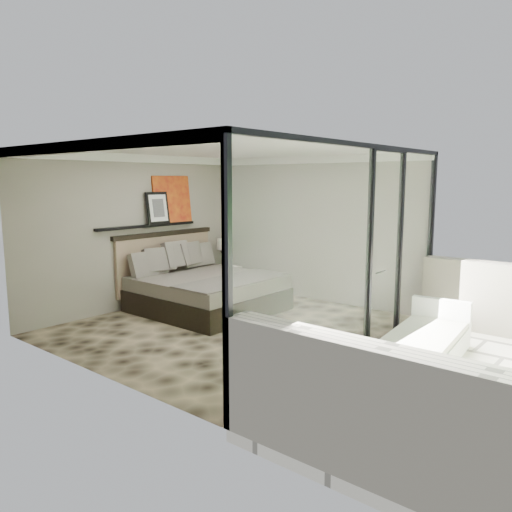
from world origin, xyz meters
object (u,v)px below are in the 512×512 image
Objects in this scene: nightstand at (224,278)px; lounger at (427,342)px; bed at (203,289)px; table_lamp at (225,249)px.

nightstand is 0.32× the size of lounger.
nightstand is at bearing 160.05° from lounger.
bed is 4.10m from lounger.
bed is at bearing -65.86° from nightstand.
bed reaches higher than nightstand.
nightstand is 5.03m from lounger.
table_lamp is (0.01, 0.01, 0.63)m from nightstand.
bed is 1.68m from table_lamp.
bed is 4.27× the size of nightstand.
table_lamp is 0.35× the size of lounger.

